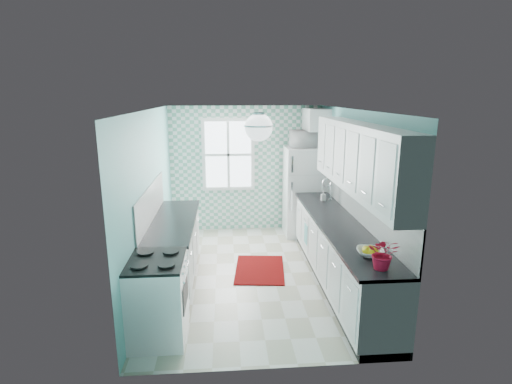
{
  "coord_description": "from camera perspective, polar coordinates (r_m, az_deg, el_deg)",
  "views": [
    {
      "loc": [
        -0.42,
        -5.69,
        2.72
      ],
      "look_at": [
        0.05,
        0.25,
        1.25
      ],
      "focal_mm": 28.0,
      "sensor_mm": 36.0,
      "label": 1
    }
  ],
  "objects": [
    {
      "name": "upper_cabinet_fridge",
      "position": [
        7.73,
        8.49,
        10.22
      ],
      "size": [
        0.4,
        0.74,
        0.4
      ],
      "primitive_type": "cube",
      "color": "white",
      "rests_on": "wall_right"
    },
    {
      "name": "wall_back",
      "position": [
        8.04,
        -1.45,
        3.32
      ],
      "size": [
        3.0,
        0.02,
        2.5
      ],
      "primitive_type": "cube",
      "color": "#74C7C3",
      "rests_on": "floor"
    },
    {
      "name": "rug",
      "position": [
        6.45,
        0.53,
        -11.01
      ],
      "size": [
        0.86,
        1.15,
        0.02
      ],
      "primitive_type": "cube",
      "rotation": [
        0.0,
        0.0,
        -0.1
      ],
      "color": "#611310",
      "rests_on": "floor"
    },
    {
      "name": "backsplash_left",
      "position": [
        5.91,
        -14.78,
        -1.55
      ],
      "size": [
        0.02,
        2.15,
        0.51
      ],
      "primitive_type": "cube",
      "color": "white",
      "rests_on": "wall_left"
    },
    {
      "name": "window",
      "position": [
        7.93,
        -3.98,
        5.34
      ],
      "size": [
        1.04,
        0.05,
        1.44
      ],
      "color": "white",
      "rests_on": "wall_back"
    },
    {
      "name": "stove",
      "position": [
        4.79,
        -13.8,
        -14.39
      ],
      "size": [
        0.62,
        0.77,
        0.93
      ],
      "rotation": [
        0.0,
        0.0,
        -0.05
      ],
      "color": "white",
      "rests_on": "floor"
    },
    {
      "name": "base_cabinets_right",
      "position": [
        5.98,
        11.7,
        -8.76
      ],
      "size": [
        0.6,
        3.6,
        0.9
      ],
      "primitive_type": "cube",
      "color": "white",
      "rests_on": "floor"
    },
    {
      "name": "potted_plant",
      "position": [
        4.37,
        17.76,
        -8.36
      ],
      "size": [
        0.39,
        0.36,
        0.35
      ],
      "primitive_type": "imported",
      "rotation": [
        0.0,
        0.0,
        -0.35
      ],
      "color": "#9F0519",
      "rests_on": "countertop_right"
    },
    {
      "name": "soap_bottle",
      "position": [
        6.92,
        9.6,
        -0.55
      ],
      "size": [
        0.08,
        0.08,
        0.16
      ],
      "primitive_type": "imported",
      "rotation": [
        0.0,
        0.0,
        0.03
      ],
      "color": "#9CAFB3",
      "rests_on": "countertop_right"
    },
    {
      "name": "wall_left",
      "position": [
        5.97,
        -14.9,
        -0.85
      ],
      "size": [
        0.02,
        4.4,
        2.5
      ],
      "primitive_type": "cube",
      "color": "#74C7C3",
      "rests_on": "floor"
    },
    {
      "name": "fruit_bowl",
      "position": [
        4.73,
        16.01,
        -8.29
      ],
      "size": [
        0.36,
        0.36,
        0.08
      ],
      "primitive_type": "imported",
      "rotation": [
        0.0,
        0.0,
        -0.21
      ],
      "color": "white",
      "rests_on": "countertop_right"
    },
    {
      "name": "floor",
      "position": [
        6.32,
        -0.28,
        -11.72
      ],
      "size": [
        3.0,
        4.4,
        0.02
      ],
      "primitive_type": "cube",
      "color": "silver",
      "rests_on": "ground"
    },
    {
      "name": "upper_cabinets_right",
      "position": [
        5.44,
        14.39,
        4.77
      ],
      "size": [
        0.33,
        3.2,
        0.9
      ],
      "primitive_type": "cube",
      "color": "white",
      "rests_on": "wall_right"
    },
    {
      "name": "fridge",
      "position": [
        7.84,
        6.87,
        0.08
      ],
      "size": [
        0.75,
        0.75,
        1.73
      ],
      "rotation": [
        0.0,
        0.0,
        0.05
      ],
      "color": "white",
      "rests_on": "floor"
    },
    {
      "name": "wall_front",
      "position": [
        3.8,
        2.18,
        -8.89
      ],
      "size": [
        3.0,
        0.02,
        2.5
      ],
      "primitive_type": "cube",
      "color": "#74C7C3",
      "rests_on": "floor"
    },
    {
      "name": "countertop_right",
      "position": [
        5.81,
        11.78,
        -4.48
      ],
      "size": [
        0.63,
        3.6,
        0.04
      ],
      "primitive_type": "cube",
      "color": "black",
      "rests_on": "base_cabinets_right"
    },
    {
      "name": "dish_towel",
      "position": [
        6.64,
        7.15,
        -5.96
      ],
      "size": [
        0.09,
        0.21,
        0.32
      ],
      "primitive_type": "cube",
      "rotation": [
        0.0,
        0.0,
        0.37
      ],
      "color": "#5C9F95",
      "rests_on": "base_cabinets_right"
    },
    {
      "name": "sink",
      "position": [
        6.87,
        9.31,
        -1.38
      ],
      "size": [
        0.43,
        0.36,
        0.53
      ],
      "rotation": [
        0.0,
        0.0,
        -0.05
      ],
      "color": "silver",
      "rests_on": "countertop_right"
    },
    {
      "name": "wall_right",
      "position": [
        6.18,
        13.81,
        -0.3
      ],
      "size": [
        0.02,
        4.4,
        2.5
      ],
      "primitive_type": "cube",
      "color": "#74C7C3",
      "rests_on": "floor"
    },
    {
      "name": "countertop_left",
      "position": [
        5.94,
        -11.74,
        -4.06
      ],
      "size": [
        0.63,
        2.15,
        0.04
      ],
      "primitive_type": "cube",
      "color": "black",
      "rests_on": "base_cabinets_left"
    },
    {
      "name": "microwave",
      "position": [
        7.66,
        7.09,
        7.56
      ],
      "size": [
        0.58,
        0.39,
        0.32
      ],
      "primitive_type": "imported",
      "rotation": [
        0.0,
        0.0,
        3.13
      ],
      "color": "silver",
      "rests_on": "fridge"
    },
    {
      "name": "accent_wall",
      "position": [
        8.02,
        -1.44,
        3.29
      ],
      "size": [
        3.0,
        0.01,
        2.5
      ],
      "primitive_type": "cube",
      "color": "#66AC92",
      "rests_on": "wall_back"
    },
    {
      "name": "ceiling",
      "position": [
        5.71,
        -0.31,
        11.76
      ],
      "size": [
        3.0,
        4.4,
        0.02
      ],
      "primitive_type": "cube",
      "color": "white",
      "rests_on": "wall_back"
    },
    {
      "name": "ceiling_light",
      "position": [
        4.92,
        0.38,
        9.25
      ],
      "size": [
        0.34,
        0.34,
        0.35
      ],
      "color": "silver",
      "rests_on": "ceiling"
    },
    {
      "name": "backsplash_right",
      "position": [
        5.82,
        14.78,
        -1.79
      ],
      "size": [
        0.02,
        3.6,
        0.51
      ],
      "primitive_type": "cube",
      "color": "white",
      "rests_on": "wall_right"
    },
    {
      "name": "base_cabinets_left",
      "position": [
        6.1,
        -11.66,
        -8.27
      ],
      "size": [
        0.6,
        2.15,
        0.9
      ],
      "primitive_type": "cube",
      "color": "white",
      "rests_on": "floor"
    }
  ]
}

